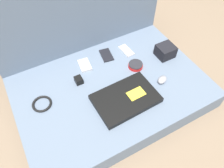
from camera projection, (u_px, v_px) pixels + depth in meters
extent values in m
plane|color=#7A6651|center=(112.00, 99.00, 1.30)|extent=(8.00, 8.00, 0.00)
cube|color=slate|center=(112.00, 93.00, 1.25)|extent=(1.04, 0.69, 0.12)
cube|color=slate|center=(77.00, 19.00, 1.33)|extent=(1.04, 0.20, 0.56)
cube|color=black|center=(126.00, 98.00, 1.14)|extent=(0.33, 0.23, 0.03)
cube|color=yellow|center=(136.00, 94.00, 1.14)|extent=(0.09, 0.06, 0.00)
ellipsoid|color=gray|center=(162.00, 80.00, 1.22)|extent=(0.08, 0.07, 0.03)
cylinder|color=red|center=(136.00, 66.00, 1.29)|extent=(0.09, 0.09, 0.02)
cylinder|color=#232328|center=(136.00, 64.00, 1.28)|extent=(0.08, 0.08, 0.01)
cube|color=black|center=(106.00, 55.00, 1.35)|extent=(0.08, 0.12, 0.01)
cube|color=#B7B7BC|center=(85.00, 65.00, 1.30)|extent=(0.07, 0.11, 0.01)
cube|color=#B7B7BC|center=(126.00, 51.00, 1.38)|extent=(0.06, 0.11, 0.01)
cube|color=black|center=(165.00, 51.00, 1.33)|extent=(0.10, 0.10, 0.07)
cube|color=black|center=(79.00, 80.00, 1.21)|extent=(0.04, 0.05, 0.04)
torus|color=black|center=(42.00, 104.00, 1.13)|extent=(0.10, 0.10, 0.01)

